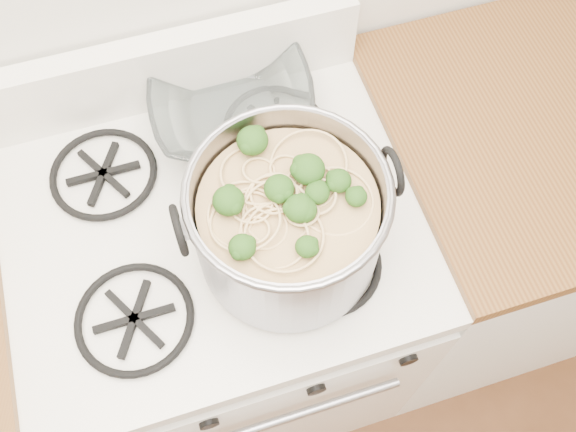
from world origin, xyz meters
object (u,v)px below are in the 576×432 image
at_px(glass_bowl, 233,109).
at_px(spatula, 324,158).
at_px(gas_range, 231,305).
at_px(stock_pot, 288,223).

bearing_deg(glass_bowl, spatula, -49.60).
bearing_deg(gas_range, spatula, 11.56).
distance_m(stock_pot, glass_bowl, 0.32).
xyz_separation_m(spatula, glass_bowl, (-0.13, 0.16, 0.00)).
xyz_separation_m(gas_range, glass_bowl, (0.10, 0.21, 0.50)).
bearing_deg(glass_bowl, stock_pot, -87.09).
height_order(gas_range, stock_pot, stock_pot).
distance_m(stock_pot, spatula, 0.21).
xyz_separation_m(gas_range, stock_pot, (0.12, -0.10, 0.59)).
distance_m(spatula, glass_bowl, 0.21).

